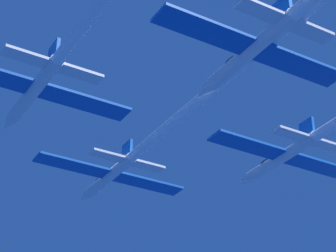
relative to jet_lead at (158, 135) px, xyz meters
The scene contains 2 objects.
jet_lead is the anchor object (origin of this frame).
jet_left_wing 18.46m from the jet_lead, 136.72° to the right, with size 16.76×41.46×2.78m.
Camera 1 is at (-27.18, -59.57, -31.09)m, focal length 72.68 mm.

